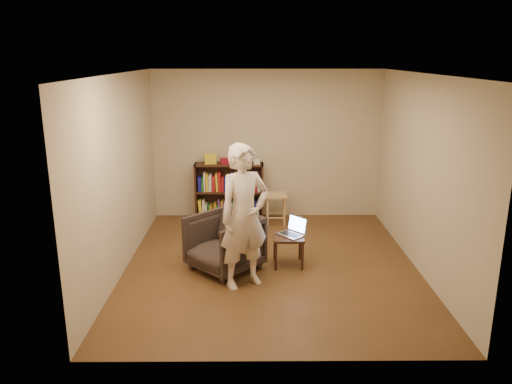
{
  "coord_description": "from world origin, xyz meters",
  "views": [
    {
      "loc": [
        -0.25,
        -6.42,
        2.84
      ],
      "look_at": [
        -0.2,
        0.35,
        0.96
      ],
      "focal_mm": 35.0,
      "sensor_mm": 36.0,
      "label": 1
    }
  ],
  "objects_px": {
    "bookshelf": "(229,194)",
    "armchair": "(224,243)",
    "stool": "(276,200)",
    "side_table": "(288,241)",
    "laptop": "(293,231)",
    "person": "(244,217)"
  },
  "relations": [
    {
      "from": "armchair",
      "to": "laptop",
      "type": "height_order",
      "value": "armchair"
    },
    {
      "from": "bookshelf",
      "to": "person",
      "type": "xyz_separation_m",
      "value": [
        0.31,
        -2.69,
        0.47
      ]
    },
    {
      "from": "side_table",
      "to": "person",
      "type": "bearing_deg",
      "value": -134.11
    },
    {
      "from": "armchair",
      "to": "side_table",
      "type": "distance_m",
      "value": 0.89
    },
    {
      "from": "armchair",
      "to": "side_table",
      "type": "xyz_separation_m",
      "value": [
        0.88,
        0.14,
        -0.03
      ]
    },
    {
      "from": "stool",
      "to": "armchair",
      "type": "xyz_separation_m",
      "value": [
        -0.79,
        -1.91,
        -0.04
      ]
    },
    {
      "from": "bookshelf",
      "to": "stool",
      "type": "bearing_deg",
      "value": -20.42
    },
    {
      "from": "bookshelf",
      "to": "side_table",
      "type": "bearing_deg",
      "value": -66.34
    },
    {
      "from": "stool",
      "to": "laptop",
      "type": "distance_m",
      "value": 1.72
    },
    {
      "from": "armchair",
      "to": "laptop",
      "type": "distance_m",
      "value": 0.97
    },
    {
      "from": "bookshelf",
      "to": "armchair",
      "type": "relative_size",
      "value": 1.42
    },
    {
      "from": "stool",
      "to": "side_table",
      "type": "xyz_separation_m",
      "value": [
        0.09,
        -1.77,
        -0.07
      ]
    },
    {
      "from": "bookshelf",
      "to": "armchair",
      "type": "xyz_separation_m",
      "value": [
        0.03,
        -2.21,
        -0.06
      ]
    },
    {
      "from": "laptop",
      "to": "armchair",
      "type": "bearing_deg",
      "value": -120.05
    },
    {
      "from": "person",
      "to": "side_table",
      "type": "bearing_deg",
      "value": 16.13
    },
    {
      "from": "armchair",
      "to": "stool",
      "type": "bearing_deg",
      "value": 112.47
    },
    {
      "from": "side_table",
      "to": "person",
      "type": "height_order",
      "value": "person"
    },
    {
      "from": "stool",
      "to": "armchair",
      "type": "height_order",
      "value": "armchair"
    },
    {
      "from": "laptop",
      "to": "bookshelf",
      "type": "bearing_deg",
      "value": 163.71
    },
    {
      "from": "bookshelf",
      "to": "laptop",
      "type": "xyz_separation_m",
      "value": [
        0.97,
        -2.01,
        0.04
      ]
    },
    {
      "from": "person",
      "to": "laptop",
      "type": "bearing_deg",
      "value": 15.68
    },
    {
      "from": "bookshelf",
      "to": "side_table",
      "type": "height_order",
      "value": "bookshelf"
    }
  ]
}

